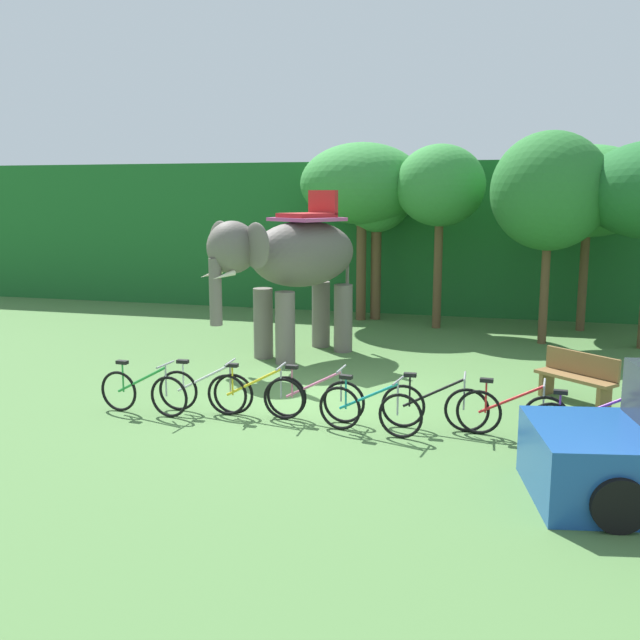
# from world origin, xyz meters

# --- Properties ---
(ground_plane) EXTENTS (80.00, 80.00, 0.00)m
(ground_plane) POSITION_xyz_m (0.00, 0.00, 0.00)
(ground_plane) COLOR #4C753D
(foliage_hedge) EXTENTS (36.00, 6.00, 4.67)m
(foliage_hedge) POSITION_xyz_m (0.00, 12.76, 2.33)
(foliage_hedge) COLOR #1E6028
(foliage_hedge) RESTS_ON ground
(tree_far_left) EXTENTS (3.57, 3.57, 5.15)m
(tree_far_left) POSITION_xyz_m (-0.99, 8.46, 3.96)
(tree_far_left) COLOR brown
(tree_far_left) RESTS_ON ground
(tree_left) EXTENTS (2.15, 2.15, 4.97)m
(tree_left) POSITION_xyz_m (-0.59, 8.69, 3.72)
(tree_left) COLOR brown
(tree_left) RESTS_ON ground
(tree_center) EXTENTS (2.43, 2.43, 5.02)m
(tree_center) POSITION_xyz_m (1.33, 7.74, 3.89)
(tree_center) COLOR brown
(tree_center) RESTS_ON ground
(tree_far_right) EXTENTS (2.84, 2.84, 5.20)m
(tree_far_right) POSITION_xyz_m (4.11, 6.32, 3.75)
(tree_far_right) COLOR brown
(tree_far_right) RESTS_ON ground
(tree_center_left) EXTENTS (3.48, 3.48, 4.98)m
(tree_center_left) POSITION_xyz_m (5.18, 8.37, 3.75)
(tree_center_left) COLOR brown
(tree_center_left) RESTS_ON ground
(elephant) EXTENTS (3.25, 4.03, 3.78)m
(elephant) POSITION_xyz_m (-1.46, 3.25, 2.20)
(elephant) COLOR #665E56
(elephant) RESTS_ON ground
(bike_green) EXTENTS (1.71, 0.52, 0.92)m
(bike_green) POSITION_xyz_m (-2.61, -1.59, 0.39)
(bike_green) COLOR black
(bike_green) RESTS_ON ground
(bike_white) EXTENTS (1.71, 0.52, 0.92)m
(bike_white) POSITION_xyz_m (-1.64, -1.21, 0.39)
(bike_white) COLOR black
(bike_white) RESTS_ON ground
(bike_yellow) EXTENTS (1.71, 0.52, 0.92)m
(bike_yellow) POSITION_xyz_m (-0.72, -1.25, 0.39)
(bike_yellow) COLOR black
(bike_yellow) RESTS_ON ground
(bike_pink) EXTENTS (1.71, 0.52, 0.92)m
(bike_pink) POSITION_xyz_m (0.28, -1.13, 0.39)
(bike_pink) COLOR black
(bike_pink) RESTS_ON ground
(bike_teal) EXTENTS (1.70, 0.52, 0.92)m
(bike_teal) POSITION_xyz_m (1.29, -1.57, 0.39)
(bike_teal) COLOR black
(bike_teal) RESTS_ON ground
(bike_black) EXTENTS (1.71, 0.52, 0.92)m
(bike_black) POSITION_xyz_m (2.24, -1.10, 0.39)
(bike_black) COLOR black
(bike_black) RESTS_ON ground
(bike_red) EXTENTS (1.71, 0.52, 0.92)m
(bike_red) POSITION_xyz_m (3.43, -1.17, 0.39)
(bike_red) COLOR black
(bike_red) RESTS_ON ground
(bike_purple) EXTENTS (1.71, 0.52, 0.92)m
(bike_purple) POSITION_xyz_m (4.49, -1.56, 0.39)
(bike_purple) COLOR black
(bike_purple) RESTS_ON ground
(wooden_bench) EXTENTS (1.42, 1.27, 0.89)m
(wooden_bench) POSITION_xyz_m (4.55, 1.16, 0.48)
(wooden_bench) COLOR brown
(wooden_bench) RESTS_ON ground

